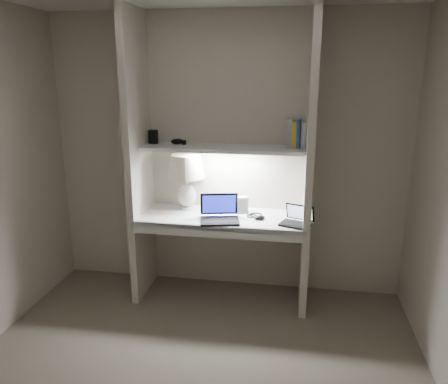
% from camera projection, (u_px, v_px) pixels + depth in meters
% --- Properties ---
extents(back_wall, '(3.20, 0.01, 2.50)m').
position_uv_depth(back_wall, '(226.00, 156.00, 3.94)').
color(back_wall, beige).
rests_on(back_wall, floor).
extents(alcove_panel_left, '(0.06, 0.55, 2.50)m').
position_uv_depth(alcove_panel_left, '(139.00, 159.00, 3.80)').
color(alcove_panel_left, beige).
rests_on(alcove_panel_left, floor).
extents(alcove_panel_right, '(0.06, 0.55, 2.50)m').
position_uv_depth(alcove_panel_right, '(309.00, 165.00, 3.57)').
color(alcove_panel_right, beige).
rests_on(alcove_panel_right, floor).
extents(desk, '(1.40, 0.55, 0.04)m').
position_uv_depth(desk, '(221.00, 218.00, 3.82)').
color(desk, white).
rests_on(desk, alcove_panel_left).
extents(desk_apron, '(1.46, 0.03, 0.10)m').
position_uv_depth(desk_apron, '(216.00, 232.00, 3.58)').
color(desk_apron, silver).
rests_on(desk_apron, desk).
extents(shelf, '(1.40, 0.36, 0.03)m').
position_uv_depth(shelf, '(223.00, 148.00, 3.75)').
color(shelf, silver).
rests_on(shelf, back_wall).
extents(strip_light, '(0.60, 0.04, 0.02)m').
position_uv_depth(strip_light, '(223.00, 151.00, 3.75)').
color(strip_light, white).
rests_on(strip_light, shelf).
extents(table_lamp, '(0.34, 0.34, 0.50)m').
position_uv_depth(table_lamp, '(186.00, 173.00, 3.92)').
color(table_lamp, white).
rests_on(table_lamp, desk).
extents(laptop_main, '(0.37, 0.34, 0.22)m').
position_uv_depth(laptop_main, '(220.00, 214.00, 3.69)').
color(laptop_main, black).
rests_on(laptop_main, desk).
extents(laptop_netbook, '(0.30, 0.28, 0.16)m').
position_uv_depth(laptop_netbook, '(297.00, 220.00, 3.59)').
color(laptop_netbook, black).
rests_on(laptop_netbook, desk).
extents(speaker, '(0.13, 0.11, 0.15)m').
position_uv_depth(speaker, '(242.00, 205.00, 3.87)').
color(speaker, silver).
rests_on(speaker, desk).
extents(mouse, '(0.11, 0.09, 0.04)m').
position_uv_depth(mouse, '(260.00, 218.00, 3.71)').
color(mouse, black).
rests_on(mouse, desk).
extents(cable_coil, '(0.13, 0.13, 0.01)m').
position_uv_depth(cable_coil, '(256.00, 215.00, 3.82)').
color(cable_coil, black).
rests_on(cable_coil, desk).
extents(sticky_note, '(0.10, 0.10, 0.00)m').
position_uv_depth(sticky_note, '(162.00, 213.00, 3.88)').
color(sticky_note, yellow).
rests_on(sticky_note, desk).
extents(book_row, '(0.23, 0.16, 0.24)m').
position_uv_depth(book_row, '(300.00, 134.00, 3.69)').
color(book_row, '#B8B8B8').
rests_on(book_row, shelf).
extents(shelf_box, '(0.08, 0.06, 0.12)m').
position_uv_depth(shelf_box, '(153.00, 137.00, 3.88)').
color(shelf_box, black).
rests_on(shelf_box, shelf).
extents(shelf_gadget, '(0.14, 0.12, 0.05)m').
position_uv_depth(shelf_gadget, '(177.00, 141.00, 3.85)').
color(shelf_gadget, black).
rests_on(shelf_gadget, shelf).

